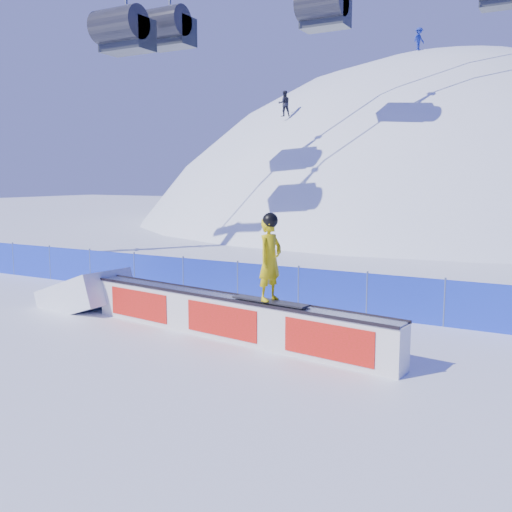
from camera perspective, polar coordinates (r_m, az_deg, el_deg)
The scene contains 7 objects.
ground at distance 14.32m, azimuth -14.63°, elevation -7.45°, with size 160.00×160.00×0.00m, color white.
snow_hill at distance 57.15m, azimuth 17.49°, elevation -14.82°, with size 64.00×64.00×64.00m.
safety_fence at distance 17.64m, azimuth -4.63°, elevation -2.33°, with size 22.05×0.05×1.30m.
rail_box at distance 13.29m, azimuth -2.74°, elevation -6.14°, with size 8.54×1.78×1.03m.
snow_ramp at distance 17.21m, azimuth -16.64°, elevation -4.95°, with size 2.46×1.64×0.92m, color white, non-canonical shape.
snowboarder at distance 12.31m, azimuth 1.42°, elevation -0.25°, with size 1.90×0.73×1.95m.
distant_skiers at distance 41.64m, azimuth 18.59°, elevation 17.87°, with size 18.90×12.44×7.34m.
Camera 1 is at (9.57, -9.99, 3.73)m, focal length 40.00 mm.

